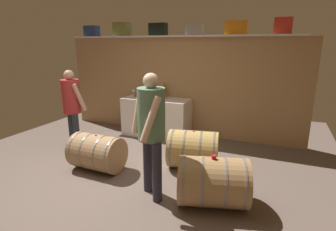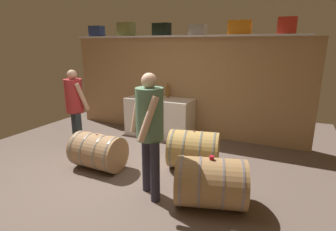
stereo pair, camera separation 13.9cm
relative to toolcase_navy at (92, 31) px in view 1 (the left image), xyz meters
The scene contains 19 objects.
ground_plane 3.61m from the toolcase_navy, 39.31° to the right, with size 6.71×8.28×0.02m, color brown.
back_wall_panel 2.48m from the toolcase_navy, ahead, with size 5.51×0.10×2.15m, color #A47C52.
high_shelf_board 2.15m from the toolcase_navy, ahead, with size 5.07×0.40×0.03m, color silver.
toolcase_navy is the anchor object (origin of this frame).
toolcase_olive 0.85m from the toolcase_navy, ahead, with size 0.36×0.27×0.30m, color olive.
toolcase_black 1.74m from the toolcase_navy, ahead, with size 0.38×0.20×0.26m, color black.
toolcase_grey 2.57m from the toolcase_navy, ahead, with size 0.33×0.28×0.20m, color gray.
toolcase_orange 3.40m from the toolcase_navy, ahead, with size 0.42×0.28×0.26m, color orange.
toolcase_red 4.23m from the toolcase_navy, ahead, with size 0.30×0.28×0.29m, color red.
work_cabinet 2.61m from the toolcase_navy, ahead, with size 1.49×0.63×0.85m, color white.
wine_bottle_amber 2.31m from the toolcase_navy, ahead, with size 0.07×0.07×0.32m.
wine_glass 1.78m from the toolcase_navy, ahead, with size 0.07×0.07×0.15m.
red_funnel 1.90m from the toolcase_navy, ahead, with size 0.11×0.11×0.10m, color red.
wine_barrel_near 4.79m from the toolcase_navy, 33.89° to the right, with size 1.01×0.85×0.65m.
wine_barrel_far 3.94m from the toolcase_navy, 26.03° to the right, with size 0.91×0.77×0.65m.
wine_barrel_flank 3.37m from the toolcase_navy, 53.11° to the right, with size 0.85×0.61×0.60m.
tasting_cup 4.66m from the toolcase_navy, 33.92° to the right, with size 0.06×0.06×0.04m, color red.
winemaker_pouring 4.00m from the toolcase_navy, 42.13° to the right, with size 0.53×0.52×1.68m.
visitor_tasting 2.26m from the toolcase_navy, 66.55° to the right, with size 0.51×0.45×1.56m.
Camera 1 is at (2.14, -3.09, 2.02)m, focal length 28.70 mm.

